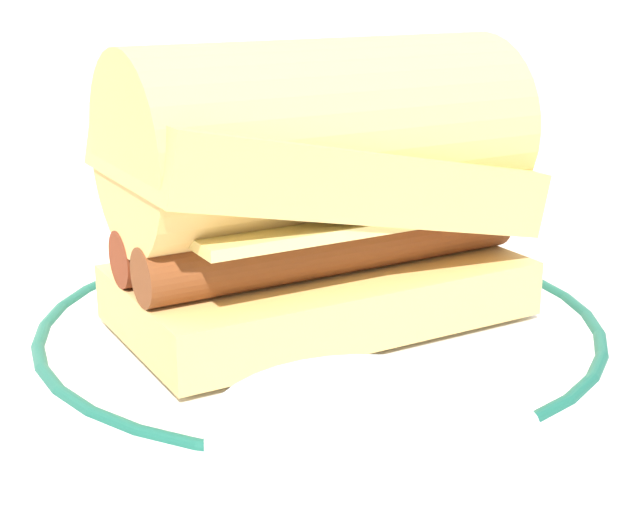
# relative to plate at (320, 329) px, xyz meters

# --- Properties ---
(ground_plane) EXTENTS (1.50, 1.50, 0.00)m
(ground_plane) POSITION_rel_plate_xyz_m (-0.02, -0.02, -0.01)
(ground_plane) COLOR silver
(plate) EXTENTS (0.29, 0.29, 0.01)m
(plate) POSITION_rel_plate_xyz_m (0.00, 0.00, 0.00)
(plate) COLOR white
(plate) RESTS_ON ground_plane
(sausage_sandwich) EXTENTS (0.20, 0.12, 0.13)m
(sausage_sandwich) POSITION_rel_plate_xyz_m (0.00, 0.00, 0.07)
(sausage_sandwich) COLOR #E4B667
(sausage_sandwich) RESTS_ON plate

